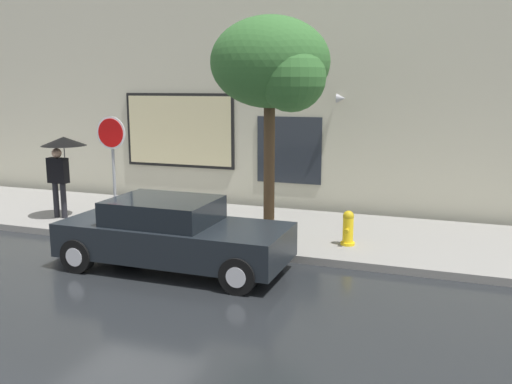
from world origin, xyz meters
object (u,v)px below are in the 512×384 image
at_px(parked_car, 172,234).
at_px(fire_hydrant, 348,228).
at_px(stop_sign, 112,149).
at_px(street_tree, 274,67).
at_px(pedestrian_with_umbrella, 62,153).

xyz_separation_m(parked_car, fire_hydrant, (2.91, 2.20, -0.16)).
height_order(fire_hydrant, stop_sign, stop_sign).
distance_m(fire_hydrant, street_tree, 3.65).
relative_size(parked_car, pedestrian_with_umbrella, 2.11).
relative_size(fire_hydrant, pedestrian_with_umbrella, 0.36).
relative_size(pedestrian_with_umbrella, stop_sign, 0.79).
distance_m(pedestrian_with_umbrella, street_tree, 5.86).
bearing_deg(pedestrian_with_umbrella, street_tree, -1.40).
distance_m(street_tree, stop_sign, 4.31).
bearing_deg(pedestrian_with_umbrella, parked_car, -27.29).
distance_m(pedestrian_with_umbrella, stop_sign, 1.63).
height_order(parked_car, pedestrian_with_umbrella, pedestrian_with_umbrella).
distance_m(parked_car, street_tree, 3.95).
xyz_separation_m(parked_car, street_tree, (1.33, 2.02, 3.13)).
relative_size(street_tree, stop_sign, 1.81).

